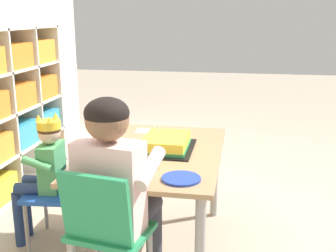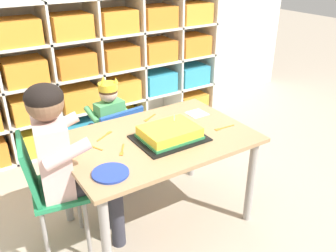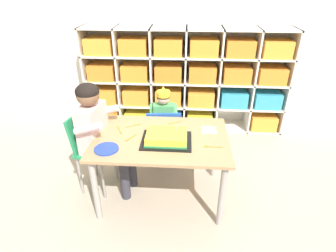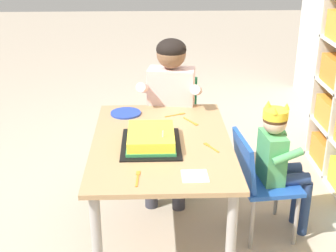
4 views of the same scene
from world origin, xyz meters
name	(u,v)px [view 4 (image 4 of 4)]	position (x,y,z in m)	size (l,w,h in m)	color
ground	(162,235)	(0.00, 0.00, 0.00)	(16.00, 16.00, 0.00)	tan
activity_table	(162,154)	(0.00, 0.00, 0.54)	(1.12, 0.76, 0.62)	#A37F56
classroom_chair_blue	(259,177)	(-0.02, 0.56, 0.37)	(0.41, 0.38, 0.62)	#1E4CA8
child_with_crown	(279,155)	(-0.03, 0.67, 0.51)	(0.31, 0.31, 0.82)	#4C9E5B
classroom_chair_adult_side	(172,121)	(-0.66, 0.09, 0.46)	(0.36, 0.39, 0.76)	#238451
adult_helper_seated	(170,101)	(-0.54, 0.07, 0.65)	(0.46, 0.44, 1.05)	beige
birthday_cake_on_tray	(151,139)	(0.05, -0.06, 0.66)	(0.41, 0.32, 0.11)	black
paper_plate_stack	(126,113)	(-0.40, -0.21, 0.63)	(0.19, 0.19, 0.01)	#233DA3
paper_napkin_square	(195,176)	(0.41, 0.15, 0.63)	(0.12, 0.12, 0.00)	white
fork_by_napkin	(155,123)	(-0.25, -0.03, 0.63)	(0.08, 0.12, 0.00)	orange
fork_near_cake_tray	(210,147)	(0.09, 0.26, 0.63)	(0.12, 0.07, 0.00)	orange
fork_scattered_mid_table	(191,122)	(-0.26, 0.19, 0.63)	(0.13, 0.09, 0.00)	orange
fork_at_table_front_edge	(138,178)	(0.41, -0.12, 0.63)	(0.15, 0.02, 0.00)	orange
fork_near_child_seat	(176,115)	(-0.38, 0.10, 0.63)	(0.07, 0.13, 0.00)	orange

